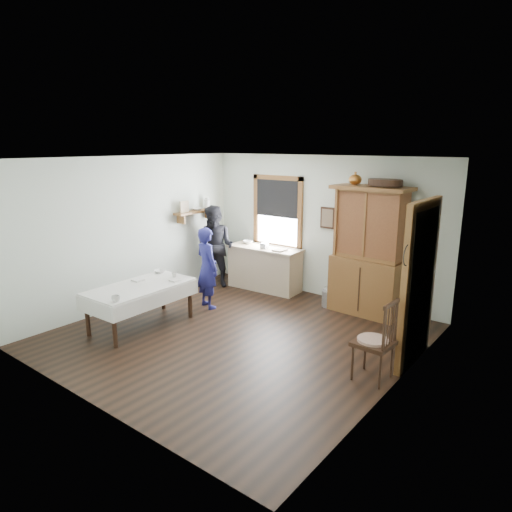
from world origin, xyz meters
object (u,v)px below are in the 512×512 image
china_hutch (368,251)px  work_counter (265,268)px  pail (330,298)px  dining_table (141,306)px  woman_blue (207,271)px  wicker_basket (346,304)px  figure_dark (216,250)px  spindle_chair (374,339)px

china_hutch → work_counter: bearing=-177.7°
work_counter → china_hutch: size_ratio=0.69×
china_hutch → pail: size_ratio=7.26×
dining_table → pail: dining_table is taller
woman_blue → wicker_basket: bearing=-129.1°
figure_dark → work_counter: bearing=12.9°
figure_dark → woman_blue: bearing=-67.5°
spindle_chair → woman_blue: size_ratio=0.79×
work_counter → dining_table: (-0.41, -2.80, -0.09)m
china_hutch → pail: bearing=-169.1°
spindle_chair → figure_dark: 4.53m
woman_blue → figure_dark: bearing=-37.7°
pail → figure_dark: 2.59m
pail → woman_blue: 2.29m
spindle_chair → wicker_basket: size_ratio=2.94×
china_hutch → dining_table: bearing=-130.7°
dining_table → wicker_basket: size_ratio=4.74×
china_hutch → spindle_chair: 2.44m
pail → woman_blue: bearing=-141.5°
pail → figure_dark: size_ratio=0.20×
spindle_chair → pail: spindle_chair is taller
woman_blue → china_hutch: bearing=-131.8°
work_counter → dining_table: 2.83m
china_hutch → pail: china_hutch is taller
dining_table → pail: bearing=53.9°
china_hutch → figure_dark: size_ratio=1.43×
dining_table → wicker_basket: dining_table is taller
china_hutch → wicker_basket: 1.06m
wicker_basket → pail: bearing=-174.4°
dining_table → figure_dark: size_ratio=1.11×
figure_dark → dining_table: bearing=-91.0°
spindle_chair → wicker_basket: spindle_chair is taller
china_hutch → pail: 1.16m
china_hutch → spindle_chair: (1.07, -2.11, -0.57)m
wicker_basket → woman_blue: (-2.06, -1.42, 0.58)m
figure_dark → china_hutch: bearing=-5.2°
woman_blue → work_counter: bearing=-80.5°
dining_table → wicker_basket: (2.29, 2.74, -0.24)m
pail → figure_dark: bearing=-171.8°
work_counter → woman_blue: size_ratio=1.12×
spindle_chair → woman_blue: bearing=172.5°
work_counter → woman_blue: 1.52m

